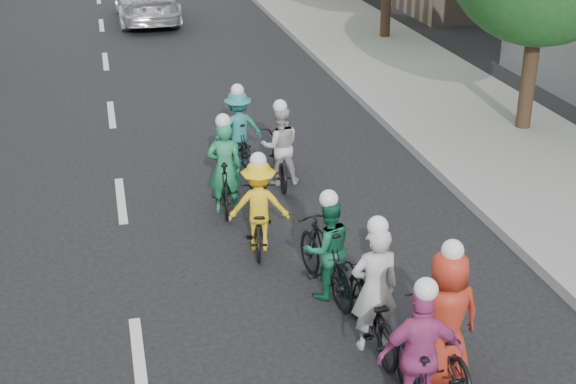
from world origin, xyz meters
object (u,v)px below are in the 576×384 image
object	(u,v)px
cyclist_7	(238,133)
cyclist_1	(326,254)
cyclist_4	(443,330)
follow_car_lead	(146,0)
cyclist_5	(224,177)
cyclist_3	(418,366)
cyclist_6	(280,153)
cyclist_0	(372,303)
cyclist_2	(258,213)

from	to	relation	value
cyclist_7	cyclist_1	bearing A→B (deg)	83.36
cyclist_4	follow_car_lead	xyz separation A→B (m)	(-1.93, 21.47, 0.09)
cyclist_4	cyclist_5	xyz separation A→B (m)	(-1.77, 5.29, -0.03)
cyclist_3	cyclist_7	xyz separation A→B (m)	(-0.59, 8.00, -0.02)
cyclist_7	cyclist_6	bearing A→B (deg)	107.16
cyclist_5	cyclist_7	world-z (taller)	cyclist_5
cyclist_5	cyclist_6	xyz separation A→B (m)	(1.20, 0.98, -0.04)
cyclist_5	cyclist_3	bearing A→B (deg)	107.90
cyclist_0	cyclist_6	bearing A→B (deg)	-90.69
cyclist_2	cyclist_5	xyz separation A→B (m)	(-0.30, 1.49, 0.03)
cyclist_1	cyclist_6	world-z (taller)	cyclist_6
cyclist_1	cyclist_4	distance (m)	2.32
cyclist_6	cyclist_7	distance (m)	1.27
cyclist_0	cyclist_1	bearing A→B (deg)	-80.87
cyclist_0	cyclist_3	distance (m)	1.44
cyclist_1	cyclist_2	distance (m)	1.75
cyclist_5	cyclist_7	xyz separation A→B (m)	(0.62, 2.11, 0.02)
cyclist_1	cyclist_6	bearing A→B (deg)	-101.60
cyclist_5	cyclist_7	size ratio (longest dim) A/B	1.08
cyclist_7	follow_car_lead	xyz separation A→B (m)	(-0.78, 14.08, 0.11)
cyclist_6	cyclist_1	bearing A→B (deg)	92.00
follow_car_lead	cyclist_2	bearing A→B (deg)	91.18
cyclist_4	cyclist_7	size ratio (longest dim) A/B	1.13
cyclist_5	cyclist_4	bearing A→B (deg)	114.82
cyclist_0	follow_car_lead	bearing A→B (deg)	-86.66
cyclist_3	cyclist_5	xyz separation A→B (m)	(-1.21, 5.90, -0.04)
follow_car_lead	cyclist_7	bearing A→B (deg)	92.85
cyclist_1	cyclist_0	bearing A→B (deg)	91.44
cyclist_2	cyclist_3	xyz separation A→B (m)	(0.91, -4.41, 0.07)
cyclist_4	cyclist_7	distance (m)	7.48
cyclist_0	cyclist_2	world-z (taller)	cyclist_0
cyclist_1	cyclist_7	bearing A→B (deg)	-94.43
cyclist_4	follow_car_lead	distance (m)	21.56
cyclist_4	follow_car_lead	world-z (taller)	cyclist_4
follow_car_lead	cyclist_1	bearing A→B (deg)	92.97
cyclist_4	follow_car_lead	bearing A→B (deg)	-85.14
follow_car_lead	cyclist_3	bearing A→B (deg)	93.24
cyclist_7	cyclist_5	bearing A→B (deg)	63.44
cyclist_1	cyclist_2	bearing A→B (deg)	-76.40
cyclist_3	cyclist_7	size ratio (longest dim) A/B	1.09
cyclist_2	cyclist_0	bearing A→B (deg)	117.79
cyclist_2	cyclist_5	bearing A→B (deg)	-67.16
cyclist_3	follow_car_lead	xyz separation A→B (m)	(-1.37, 22.08, 0.09)
cyclist_0	cyclist_3	xyz separation A→B (m)	(0.04, -1.44, 0.06)
cyclist_2	cyclist_7	world-z (taller)	cyclist_7
cyclist_4	cyclist_7	bearing A→B (deg)	-81.40
cyclist_1	cyclist_4	size ratio (longest dim) A/B	1.00
cyclist_5	follow_car_lead	xyz separation A→B (m)	(-0.16, 16.19, 0.13)
cyclist_3	cyclist_7	distance (m)	8.02
cyclist_2	cyclist_4	size ratio (longest dim) A/B	0.93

